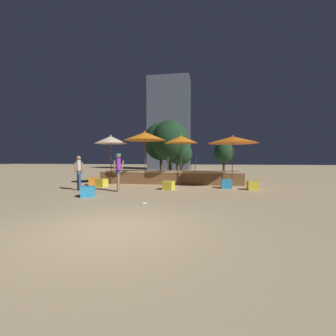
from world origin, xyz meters
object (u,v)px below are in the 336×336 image
object	(u,v)px
cube_seat_1	(226,184)
cube_seat_3	(252,185)
patio_umbrella_1	(145,136)
cube_seat_5	(88,192)
patio_umbrella_0	(111,140)
cube_seat_0	(94,181)
background_tree_2	(170,141)
background_tree_3	(177,154)
patio_umbrella_2	(233,140)
cube_seat_4	(102,183)
bistro_chair_1	(169,162)
cube_seat_2	(168,185)
person_1	(79,171)
background_tree_0	(182,154)
person_0	(118,169)
patio_umbrella_3	(181,140)
background_tree_1	(224,152)
bistro_chair_0	(194,162)
frisbee_disc	(144,203)
background_tree_4	(161,142)

from	to	relation	value
cube_seat_1	cube_seat_3	bearing A→B (deg)	-20.44
patio_umbrella_1	cube_seat_5	world-z (taller)	patio_umbrella_1
patio_umbrella_0	cube_seat_3	bearing A→B (deg)	-10.38
patio_umbrella_1	cube_seat_0	xyz separation A→B (m)	(-2.99, -0.96, -2.78)
cube_seat_1	background_tree_2	distance (m)	9.07
cube_seat_5	background_tree_3	xyz separation A→B (m)	(1.80, 16.83, 1.98)
patio_umbrella_2	cube_seat_4	xyz separation A→B (m)	(-7.42, -1.33, -2.47)
bistro_chair_1	background_tree_2	xyz separation A→B (m)	(-0.57, 4.25, 1.89)
patio_umbrella_0	cube_seat_2	bearing A→B (deg)	-27.50
person_1	background_tree_0	distance (m)	10.55
patio_umbrella_2	person_0	distance (m)	6.68
person_1	cube_seat_0	bearing A→B (deg)	137.09
cube_seat_4	cube_seat_5	world-z (taller)	cube_seat_4
cube_seat_5	patio_umbrella_3	bearing A→B (deg)	54.03
cube_seat_1	cube_seat_5	world-z (taller)	cube_seat_1
cube_seat_5	background_tree_1	distance (m)	19.28
patio_umbrella_0	patio_umbrella_1	size ratio (longest dim) A/B	0.93
patio_umbrella_2	person_0	size ratio (longest dim) A/B	1.59
person_1	background_tree_0	bearing A→B (deg)	103.61
cube_seat_2	cube_seat_4	distance (m)	4.00
cube_seat_4	cube_seat_1	bearing A→B (deg)	4.22
cube_seat_2	cube_seat_3	world-z (taller)	cube_seat_3
patio_umbrella_1	cube_seat_0	size ratio (longest dim) A/B	5.01
cube_seat_5	person_1	xyz separation A→B (m)	(-1.46, 1.75, 0.75)
patio_umbrella_2	bistro_chair_0	bearing A→B (deg)	140.43
patio_umbrella_3	background_tree_3	bearing A→B (deg)	97.89
patio_umbrella_3	cube_seat_3	size ratio (longest dim) A/B	5.86
patio_umbrella_2	cube_seat_0	xyz separation A→B (m)	(-8.29, -0.64, -2.46)
bistro_chair_0	frisbee_disc	world-z (taller)	bistro_chair_0
background_tree_1	patio_umbrella_1	bearing A→B (deg)	-114.71
patio_umbrella_0	bistro_chair_0	size ratio (longest dim) A/B	3.50
cube_seat_0	background_tree_2	size ratio (longest dim) A/B	0.13
frisbee_disc	background_tree_1	xyz separation A→B (m)	(4.40, 18.80, 2.35)
background_tree_2	background_tree_4	xyz separation A→B (m)	(-1.50, 3.44, 0.19)
person_1	cube_seat_5	bearing A→B (deg)	-12.41
patio_umbrella_3	person_1	size ratio (longest dim) A/B	1.74
frisbee_disc	person_0	bearing A→B (deg)	127.06
patio_umbrella_2	cube_seat_4	size ratio (longest dim) A/B	4.96
person_0	background_tree_0	size ratio (longest dim) A/B	0.59
patio_umbrella_3	cube_seat_2	distance (m)	3.29
patio_umbrella_3	background_tree_4	bearing A→B (deg)	107.70
bistro_chair_0	background_tree_2	xyz separation A→B (m)	(-2.36, 4.71, 1.89)
cube_seat_3	frisbee_disc	xyz separation A→B (m)	(-4.63, -4.33, -0.21)
cube_seat_0	cube_seat_5	xyz separation A→B (m)	(1.82, -3.97, -0.02)
cube_seat_4	person_0	bearing A→B (deg)	-44.70
patio_umbrella_3	bistro_chair_0	xyz separation A→B (m)	(0.70, 1.73, -1.40)
patio_umbrella_1	patio_umbrella_3	xyz separation A→B (m)	(2.29, -0.15, -0.26)
patio_umbrella_1	cube_seat_2	world-z (taller)	patio_umbrella_1
cube_seat_4	background_tree_3	size ratio (longest dim) A/B	0.18
cube_seat_1	cube_seat_5	xyz separation A→B (m)	(-6.07, -3.79, -0.02)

